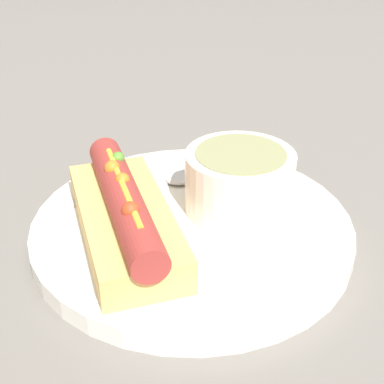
% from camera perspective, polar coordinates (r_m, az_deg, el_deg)
% --- Properties ---
extents(ground_plane, '(4.00, 4.00, 0.00)m').
position_cam_1_polar(ground_plane, '(0.49, -0.00, -4.76)').
color(ground_plane, slate).
extents(dinner_plate, '(0.29, 0.29, 0.02)m').
position_cam_1_polar(dinner_plate, '(0.48, -0.00, -3.89)').
color(dinner_plate, white).
rests_on(dinner_plate, ground_plane).
extents(hot_dog, '(0.19, 0.09, 0.06)m').
position_cam_1_polar(hot_dog, '(0.45, -7.15, -2.47)').
color(hot_dog, '#DBAD60').
rests_on(hot_dog, dinner_plate).
extents(soup_bowl, '(0.10, 0.10, 0.06)m').
position_cam_1_polar(soup_bowl, '(0.48, 5.19, 1.32)').
color(soup_bowl, silver).
rests_on(soup_bowl, dinner_plate).
extents(spoon, '(0.03, 0.14, 0.01)m').
position_cam_1_polar(spoon, '(0.53, -2.74, 1.12)').
color(spoon, '#B7B7BC').
rests_on(spoon, dinner_plate).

